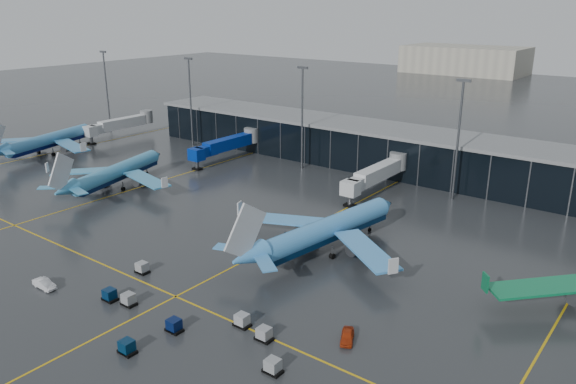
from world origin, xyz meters
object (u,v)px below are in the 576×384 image
Objects in this scene: airliner_klm_west at (49,132)px; baggage_carts at (179,317)px; airliner_klm_near at (328,216)px; service_van_white at (44,284)px; airliner_arkefly at (117,163)px; mobile_airstair at (294,248)px; service_van_red at (347,336)px.

airliner_klm_west is 1.15× the size of baggage_carts.
airliner_klm_near is 9.46× the size of service_van_white.
airliner_arkefly is 48.72m from service_van_white.
mobile_airstair reaches higher than service_van_red.
airliner_klm_west is at bearing 157.96° from baggage_carts.
airliner_arkefly reaches higher than baggage_carts.
baggage_carts reaches higher than service_van_red.
airliner_klm_near reaches higher than mobile_airstair.
airliner_klm_west is 9.25× the size of service_van_white.
airliner_klm_near is 1.18× the size of baggage_carts.
airliner_arkefly is at bearing -172.33° from airliner_klm_near.
airliner_arkefly is 53.59m from mobile_airstair.
service_van_red is at bearing 26.09° from baggage_carts.
airliner_arkefly is at bearing -171.40° from mobile_airstair.
airliner_arkefly is at bearing 137.42° from service_van_red.
airliner_klm_west is 0.98× the size of airliner_klm_near.
airliner_klm_west is at bearing 57.61° from service_van_white.
service_van_white is (-21.50, -32.48, -0.07)m from mobile_airstair.
baggage_carts is at bearing -45.61° from airliner_arkefly.
airliner_arkefly is 9.57× the size of service_van_red.
airliner_arkefly is 0.94× the size of airliner_klm_near.
mobile_airstair is (-4.10, -4.04, -5.38)m from airliner_klm_near.
service_van_white is at bearing -117.22° from airliner_klm_near.
airliner_klm_west is at bearing -174.02° from mobile_airstair.
airliner_klm_near is 10.21× the size of service_van_red.
mobile_airstair is 0.92× the size of service_van_red.
service_van_red is 0.93× the size of service_van_white.
service_van_red is at bearing -31.96° from airliner_arkefly.
baggage_carts reaches higher than service_van_white.
airliner_klm_west reaches higher than mobile_airstair.
airliner_klm_near is at bearing 102.15° from service_van_red.
airliner_arkefly is 1.10× the size of baggage_carts.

